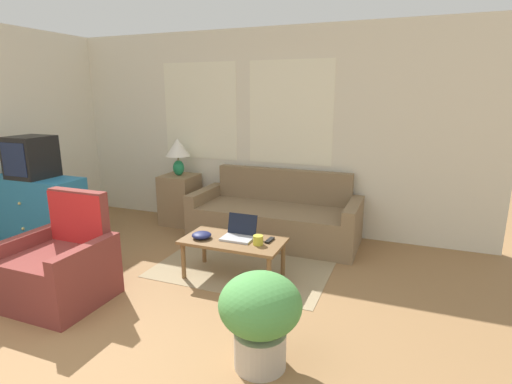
{
  "coord_description": "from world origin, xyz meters",
  "views": [
    {
      "loc": [
        2.06,
        -1.25,
        1.78
      ],
      "look_at": [
        0.52,
        2.66,
        0.75
      ],
      "focal_mm": 28.0,
      "sensor_mm": 36.0,
      "label": 1
    }
  ],
  "objects_px": {
    "couch": "(276,219)",
    "tv_remote": "(270,240)",
    "potted_plant": "(260,313)",
    "coffee_table": "(233,244)",
    "armchair": "(62,269)",
    "cup_navy": "(258,240)",
    "television": "(31,157)",
    "snack_bowl": "(202,235)",
    "laptop": "(239,233)",
    "table_lamp": "(178,151)"
  },
  "relations": [
    {
      "from": "laptop",
      "to": "tv_remote",
      "type": "xyz_separation_m",
      "value": [
        0.31,
        0.02,
        -0.04
      ]
    },
    {
      "from": "snack_bowl",
      "to": "tv_remote",
      "type": "relative_size",
      "value": 1.26
    },
    {
      "from": "television",
      "to": "armchair",
      "type": "bearing_deg",
      "value": -34.36
    },
    {
      "from": "table_lamp",
      "to": "potted_plant",
      "type": "height_order",
      "value": "table_lamp"
    },
    {
      "from": "couch",
      "to": "armchair",
      "type": "relative_size",
      "value": 2.18
    },
    {
      "from": "couch",
      "to": "table_lamp",
      "type": "relative_size",
      "value": 4.05
    },
    {
      "from": "television",
      "to": "potted_plant",
      "type": "bearing_deg",
      "value": -18.4
    },
    {
      "from": "potted_plant",
      "to": "coffee_table",
      "type": "bearing_deg",
      "value": 122.03
    },
    {
      "from": "cup_navy",
      "to": "tv_remote",
      "type": "distance_m",
      "value": 0.15
    },
    {
      "from": "laptop",
      "to": "potted_plant",
      "type": "height_order",
      "value": "potted_plant"
    },
    {
      "from": "potted_plant",
      "to": "couch",
      "type": "bearing_deg",
      "value": 106.35
    },
    {
      "from": "armchair",
      "to": "cup_navy",
      "type": "height_order",
      "value": "armchair"
    },
    {
      "from": "couch",
      "to": "coffee_table",
      "type": "bearing_deg",
      "value": -91.65
    },
    {
      "from": "cup_navy",
      "to": "couch",
      "type": "bearing_deg",
      "value": 101.04
    },
    {
      "from": "couch",
      "to": "potted_plant",
      "type": "bearing_deg",
      "value": -73.65
    },
    {
      "from": "couch",
      "to": "snack_bowl",
      "type": "distance_m",
      "value": 1.33
    },
    {
      "from": "couch",
      "to": "laptop",
      "type": "height_order",
      "value": "couch"
    },
    {
      "from": "armchair",
      "to": "tv_remote",
      "type": "distance_m",
      "value": 1.89
    },
    {
      "from": "coffee_table",
      "to": "snack_bowl",
      "type": "relative_size",
      "value": 5.17
    },
    {
      "from": "cup_navy",
      "to": "potted_plant",
      "type": "distance_m",
      "value": 1.21
    },
    {
      "from": "laptop",
      "to": "table_lamp",
      "type": "bearing_deg",
      "value": 139.69
    },
    {
      "from": "table_lamp",
      "to": "snack_bowl",
      "type": "distance_m",
      "value": 1.87
    },
    {
      "from": "laptop",
      "to": "snack_bowl",
      "type": "height_order",
      "value": "laptop"
    },
    {
      "from": "snack_bowl",
      "to": "table_lamp",
      "type": "bearing_deg",
      "value": 128.87
    },
    {
      "from": "potted_plant",
      "to": "snack_bowl",
      "type": "bearing_deg",
      "value": 133.76
    },
    {
      "from": "laptop",
      "to": "tv_remote",
      "type": "relative_size",
      "value": 2.0
    },
    {
      "from": "coffee_table",
      "to": "tv_remote",
      "type": "distance_m",
      "value": 0.36
    },
    {
      "from": "television",
      "to": "table_lamp",
      "type": "distance_m",
      "value": 1.75
    },
    {
      "from": "cup_navy",
      "to": "tv_remote",
      "type": "xyz_separation_m",
      "value": [
        0.07,
        0.13,
        -0.03
      ]
    },
    {
      "from": "armchair",
      "to": "laptop",
      "type": "distance_m",
      "value": 1.63
    },
    {
      "from": "laptop",
      "to": "potted_plant",
      "type": "relative_size",
      "value": 0.46
    },
    {
      "from": "coffee_table",
      "to": "television",
      "type": "bearing_deg",
      "value": -177.9
    },
    {
      "from": "armchair",
      "to": "cup_navy",
      "type": "xyz_separation_m",
      "value": [
        1.5,
        0.91,
        0.16
      ]
    },
    {
      "from": "television",
      "to": "coffee_table",
      "type": "bearing_deg",
      "value": 2.1
    },
    {
      "from": "laptop",
      "to": "tv_remote",
      "type": "height_order",
      "value": "laptop"
    },
    {
      "from": "potted_plant",
      "to": "tv_remote",
      "type": "bearing_deg",
      "value": 106.86
    },
    {
      "from": "television",
      "to": "laptop",
      "type": "relative_size",
      "value": 1.56
    },
    {
      "from": "laptop",
      "to": "tv_remote",
      "type": "bearing_deg",
      "value": 4.47
    },
    {
      "from": "television",
      "to": "snack_bowl",
      "type": "distance_m",
      "value": 2.27
    },
    {
      "from": "couch",
      "to": "tv_remote",
      "type": "xyz_separation_m",
      "value": [
        0.31,
        -1.11,
        0.15
      ]
    },
    {
      "from": "couch",
      "to": "potted_plant",
      "type": "distance_m",
      "value": 2.46
    },
    {
      "from": "tv_remote",
      "to": "cup_navy",
      "type": "bearing_deg",
      "value": -119.89
    },
    {
      "from": "couch",
      "to": "coffee_table",
      "type": "relative_size",
      "value": 2.07
    },
    {
      "from": "laptop",
      "to": "couch",
      "type": "bearing_deg",
      "value": 90.08
    },
    {
      "from": "couch",
      "to": "potted_plant",
      "type": "height_order",
      "value": "couch"
    },
    {
      "from": "armchair",
      "to": "cup_navy",
      "type": "bearing_deg",
      "value": 31.24
    },
    {
      "from": "table_lamp",
      "to": "tv_remote",
      "type": "distance_m",
      "value": 2.23
    },
    {
      "from": "laptop",
      "to": "potted_plant",
      "type": "bearing_deg",
      "value": -60.59
    },
    {
      "from": "television",
      "to": "laptop",
      "type": "bearing_deg",
      "value": 3.5
    },
    {
      "from": "cup_navy",
      "to": "armchair",
      "type": "bearing_deg",
      "value": -148.76
    }
  ]
}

